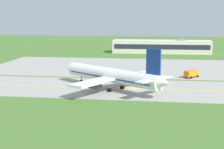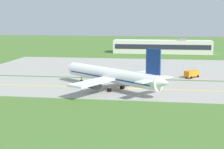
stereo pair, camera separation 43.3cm
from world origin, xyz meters
name	(u,v)px [view 2 (the right image)]	position (x,y,z in m)	size (l,w,h in m)	color
ground_plane	(131,89)	(0.00, 0.00, 0.00)	(500.00, 500.00, 0.00)	#47702D
taxiway_strip	(131,89)	(0.00, 0.00, 0.05)	(240.00, 28.00, 0.10)	#9E9B93
apron_pad	(165,67)	(10.00, 42.00, 0.05)	(140.00, 52.00, 0.10)	#9E9B93
taxiway_centreline	(131,88)	(0.00, 0.00, 0.11)	(220.00, 0.60, 0.01)	yellow
airplane_lead	(112,75)	(-5.07, -2.15, 4.13)	(33.75, 29.07, 12.70)	white
service_truck_fuel	(192,73)	(18.79, 20.00, 1.53)	(5.48, 5.87, 2.60)	orange
terminal_building	(162,47)	(8.95, 95.74, 3.61)	(53.87, 10.86, 8.37)	beige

